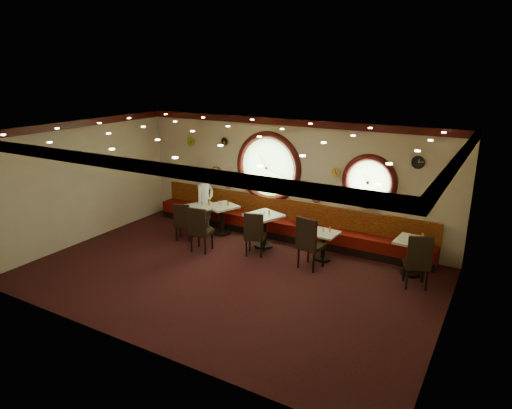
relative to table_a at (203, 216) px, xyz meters
name	(u,v)px	position (x,y,z in m)	size (l,w,h in m)	color
floor	(228,276)	(2.03, -1.85, -0.53)	(9.00, 6.00, 0.00)	black
ceiling	(225,133)	(2.03, -1.85, 2.67)	(9.00, 6.00, 0.02)	#B67E33
wall_back	(288,179)	(2.03, 1.15, 1.07)	(9.00, 0.02, 3.20)	beige
wall_front	(122,256)	(2.03, -4.85, 1.07)	(9.00, 0.02, 3.20)	beige
wall_left	(83,182)	(-2.47, -1.85, 1.07)	(0.02, 6.00, 3.20)	beige
wall_right	(451,248)	(6.53, -1.85, 1.07)	(0.02, 6.00, 3.20)	beige
molding_back	(289,122)	(2.03, 1.10, 2.58)	(9.00, 0.10, 0.18)	#370B0A
molding_front	(116,163)	(2.03, -4.80, 2.58)	(9.00, 0.10, 0.18)	#370B0A
molding_left	(77,124)	(-2.42, -1.85, 2.58)	(0.10, 6.00, 0.18)	#370B0A
molding_right	(460,159)	(6.48, -1.85, 2.58)	(0.10, 6.00, 0.18)	#370B0A
banquette_base	(283,234)	(2.03, 0.87, -0.43)	(8.00, 0.55, 0.20)	black
banquette_seat	(283,226)	(2.03, 0.87, -0.18)	(8.00, 0.55, 0.30)	#580B07
banquette_back	(287,209)	(2.03, 1.09, 0.22)	(8.00, 0.10, 0.55)	#5E0D07
porthole_left_glass	(269,167)	(1.43, 1.15, 1.32)	(1.66, 1.66, 0.02)	#90BA6F
porthole_left_frame	(268,167)	(1.43, 1.13, 1.32)	(1.98, 1.98, 0.18)	#370B0A
porthole_left_ring	(268,168)	(1.43, 1.10, 1.32)	(1.61, 1.61, 0.03)	gold
porthole_right_glass	(369,182)	(4.23, 1.15, 1.27)	(1.10, 1.10, 0.02)	#90BA6F
porthole_right_frame	(369,182)	(4.23, 1.13, 1.27)	(1.38, 1.38, 0.18)	#370B0A
porthole_right_ring	(369,182)	(4.23, 1.10, 1.27)	(1.09, 1.09, 0.03)	gold
wall_clock_0	(228,185)	(0.13, 1.11, 0.67)	(0.20, 0.20, 0.03)	silver
wall_clock_1	(217,173)	(-0.27, 1.11, 0.97)	(0.36, 0.36, 0.03)	yellow
wall_clock_2	(225,141)	(0.03, 1.11, 1.92)	(0.24, 0.24, 0.03)	black
wall_clock_3	(316,198)	(2.88, 1.11, 0.67)	(0.24, 0.24, 0.03)	#E9421B
wall_clock_4	(418,162)	(5.33, 1.11, 1.87)	(0.28, 0.28, 0.03)	black
wall_clock_5	(336,172)	(3.38, 1.11, 1.42)	(0.22, 0.22, 0.03)	gold
wall_clock_6	(191,141)	(-1.17, 1.11, 1.82)	(0.26, 0.26, 0.03)	#A2C427
wall_clock_7	(425,204)	(5.58, 1.11, 0.92)	(0.34, 0.34, 0.03)	silver
table_a	(203,216)	(0.00, 0.00, 0.00)	(1.01, 1.01, 0.84)	black
table_b	(222,216)	(0.43, 0.30, -0.01)	(0.98, 0.98, 0.83)	black
table_c	(264,226)	(1.89, 0.07, 0.02)	(1.02, 1.02, 0.87)	black
table_d	(323,242)	(3.54, 0.06, -0.09)	(0.68, 0.68, 0.70)	black
table_e	(413,253)	(5.56, 0.30, -0.01)	(0.80, 0.80, 0.82)	black
chair_a	(183,220)	(-0.18, -0.64, 0.06)	(0.56, 0.56, 0.64)	black
chair_b	(199,227)	(0.68, -1.06, 0.14)	(0.56, 0.56, 0.73)	black
chair_c	(254,231)	(1.99, -0.58, 0.12)	(0.60, 0.60, 0.70)	black
chair_d	(309,240)	(3.44, -0.61, 0.19)	(0.61, 0.61, 0.78)	black
chair_e	(418,258)	(5.79, -0.35, 0.16)	(0.65, 0.65, 0.74)	black
condiment_a_salt	(202,203)	(-0.08, 0.09, 0.36)	(0.03, 0.03, 0.09)	silver
condiment_b_salt	(219,203)	(0.32, 0.34, 0.35)	(0.04, 0.04, 0.11)	silver
condiment_c_salt	(260,212)	(1.79, 0.08, 0.40)	(0.04, 0.04, 0.11)	silver
condiment_d_salt	(323,229)	(3.49, 0.13, 0.22)	(0.04, 0.04, 0.10)	silver
condiment_a_pepper	(202,204)	(-0.01, 0.00, 0.36)	(0.04, 0.04, 0.11)	silver
condiment_b_pepper	(221,204)	(0.42, 0.30, 0.34)	(0.03, 0.03, 0.09)	silver
condiment_c_pepper	(264,212)	(1.90, 0.08, 0.39)	(0.04, 0.04, 0.10)	silver
condiment_d_pepper	(323,230)	(3.52, 0.07, 0.21)	(0.03, 0.03, 0.09)	silver
condiment_a_bottle	(209,202)	(0.15, 0.10, 0.40)	(0.06, 0.06, 0.18)	gold
condiment_b_bottle	(228,203)	(0.60, 0.37, 0.38)	(0.05, 0.05, 0.17)	gold
condiment_c_bottle	(269,212)	(2.01, 0.12, 0.41)	(0.04, 0.04, 0.14)	gold
condiment_d_bottle	(330,229)	(3.66, 0.14, 0.24)	(0.04, 0.04, 0.14)	gold
condiment_e_salt	(411,237)	(5.49, 0.36, 0.33)	(0.03, 0.03, 0.09)	silver
condiment_e_pepper	(412,239)	(5.53, 0.23, 0.33)	(0.03, 0.03, 0.09)	silver
condiment_e_bottle	(423,236)	(5.71, 0.43, 0.37)	(0.05, 0.05, 0.16)	orange
waiter	(205,201)	(-0.17, 0.35, 0.32)	(0.62, 0.41, 1.69)	white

